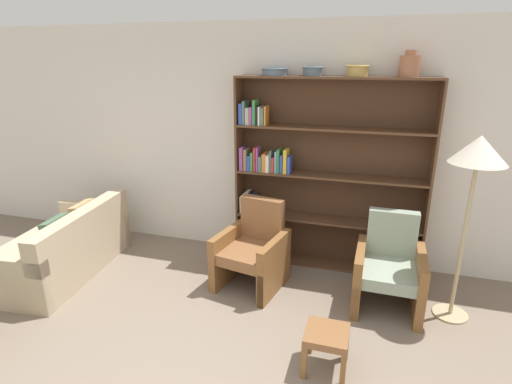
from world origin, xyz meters
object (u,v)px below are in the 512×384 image
Objects in this scene: armchair_cushioned at (389,268)px; footstool at (327,339)px; bowl_copper at (275,71)px; bowl_olive at (313,70)px; couch at (62,250)px; bookshelf at (313,177)px; bowl_sage at (357,70)px; armchair_leather at (253,250)px; vase_tall at (409,65)px; floor_lamp at (478,159)px.

armchair_cushioned is 1.17m from footstool.
bowl_copper is 0.41m from bowl_olive.
couch is 1.90× the size of armchair_cushioned.
bowl_sage reaches higher than bookshelf.
bowl_sage reaches higher than bowl_olive.
armchair_leather is (-0.05, -0.66, -1.82)m from bowl_copper.
armchair_cushioned is at bearing 66.23° from footstool.
couch is at bearing -163.90° from vase_tall.
footstool is at bearing 67.45° from armchair_cushioned.
bookshelf reaches higher than floor_lamp.
bowl_sage is 0.68× the size of footstool.
vase_tall is (0.49, 0.00, 0.05)m from bowl_sage.
vase_tall is 2.44m from armchair_leather.
bookshelf is 2.99m from couch.
couch reaches higher than footstool.
bowl_copper is 0.32× the size of armchair_leather.
couch is at bearing 7.26° from armchair_cushioned.
vase_tall is at bearing 0.00° from bowl_copper.
bowl_sage is at bearing -133.40° from armchair_leather.
bookshelf is at bearing 103.13° from footstool.
vase_tall is at bearing 130.77° from floor_lamp.
armchair_cushioned is (3.57, 0.38, 0.12)m from couch.
vase_tall is (0.95, 0.00, 0.05)m from bowl_olive.
bookshelf is 1.25× the size of couch.
bowl_olive reaches higher than bookshelf.
vase_tall reaches higher than bookshelf.
couch is 3.17m from footstool.
footstool is at bearing -63.15° from bowl_copper.
footstool is (3.09, -0.69, 0.01)m from couch.
bowl_sage reaches higher than armchair_cushioned.
armchair_leather is (-0.51, -0.68, -0.68)m from bookshelf.
bowl_sage is 2.61m from footstool.
floor_lamp reaches higher than armchair_leather.
footstool is at bearing -74.95° from bowl_olive.
vase_tall is at bearing 0.00° from bowl_sage.
bowl_copper reaches higher than footstool.
bowl_sage is 1.45m from floor_lamp.
vase_tall is at bearing -144.10° from armchair_leather.
bowl_copper reaches higher than armchair_leather.
couch is (-2.22, -1.03, -1.95)m from bowl_copper.
bowl_olive is 1.81m from floor_lamp.
bowl_sage reaches higher than footstool.
armchair_leather reaches higher than couch.
floor_lamp reaches higher than footstool.
footstool is (-0.48, -1.73, -2.00)m from vase_tall.
bowl_copper is 0.32× the size of armchair_cushioned.
bookshelf is 8.64× the size of vase_tall.
couch is 1.00× the size of floor_lamp.
floor_lamp is at bearing 44.47° from footstool.
bowl_sage is at bearing -52.53° from armchair_cushioned.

